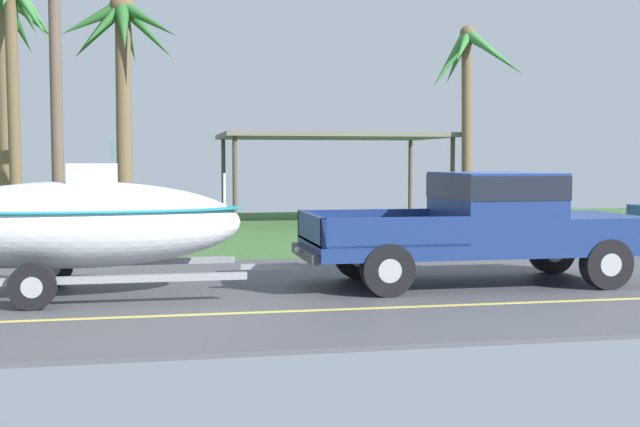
{
  "coord_description": "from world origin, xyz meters",
  "views": [
    {
      "loc": [
        -5.96,
        -12.51,
        2.04
      ],
      "look_at": [
        -3.38,
        0.48,
        1.16
      ],
      "focal_mm": 45.66,
      "sensor_mm": 36.0,
      "label": 1
    }
  ],
  "objects_px": {
    "palm_tree_far_left": "(10,29)",
    "utility_pole": "(55,56)",
    "palm_tree_near_left": "(469,76)",
    "palm_tree_near_right": "(4,50)",
    "boat_on_trailer": "(75,224)",
    "palm_tree_mid": "(123,55)",
    "pickup_truck_towing": "(492,222)",
    "carport_awning": "(332,138)"
  },
  "relations": [
    {
      "from": "pickup_truck_towing",
      "to": "palm_tree_mid",
      "type": "xyz_separation_m",
      "value": [
        -6.22,
        8.19,
        3.6
      ]
    },
    {
      "from": "palm_tree_near_right",
      "to": "palm_tree_far_left",
      "type": "distance_m",
      "value": 3.79
    },
    {
      "from": "palm_tree_mid",
      "to": "pickup_truck_towing",
      "type": "bearing_deg",
      "value": -52.79
    },
    {
      "from": "palm_tree_mid",
      "to": "palm_tree_near_right",
      "type": "bearing_deg",
      "value": 127.67
    },
    {
      "from": "palm_tree_mid",
      "to": "palm_tree_far_left",
      "type": "bearing_deg",
      "value": 162.24
    },
    {
      "from": "palm_tree_near_left",
      "to": "palm_tree_near_right",
      "type": "height_order",
      "value": "palm_tree_near_right"
    },
    {
      "from": "pickup_truck_towing",
      "to": "palm_tree_near_left",
      "type": "xyz_separation_m",
      "value": [
        3.67,
        10.41,
        3.51
      ]
    },
    {
      "from": "palm_tree_mid",
      "to": "utility_pole",
      "type": "xyz_separation_m",
      "value": [
        -1.17,
        -3.52,
        -0.5
      ]
    },
    {
      "from": "boat_on_trailer",
      "to": "utility_pole",
      "type": "xyz_separation_m",
      "value": [
        -0.77,
        4.66,
        3.03
      ]
    },
    {
      "from": "palm_tree_mid",
      "to": "utility_pole",
      "type": "distance_m",
      "value": 3.75
    },
    {
      "from": "pickup_truck_towing",
      "to": "palm_tree_near_left",
      "type": "bearing_deg",
      "value": 70.59
    },
    {
      "from": "carport_awning",
      "to": "palm_tree_near_right",
      "type": "xyz_separation_m",
      "value": [
        -9.84,
        -0.28,
        2.5
      ]
    },
    {
      "from": "pickup_truck_towing",
      "to": "palm_tree_mid",
      "type": "distance_m",
      "value": 10.89
    },
    {
      "from": "utility_pole",
      "to": "boat_on_trailer",
      "type": "bearing_deg",
      "value": -80.56
    },
    {
      "from": "boat_on_trailer",
      "to": "utility_pole",
      "type": "relative_size",
      "value": 0.77
    },
    {
      "from": "pickup_truck_towing",
      "to": "boat_on_trailer",
      "type": "bearing_deg",
      "value": -180.0
    },
    {
      "from": "pickup_truck_towing",
      "to": "utility_pole",
      "type": "distance_m",
      "value": 9.27
    },
    {
      "from": "palm_tree_near_left",
      "to": "palm_tree_near_right",
      "type": "distance_m",
      "value": 13.66
    },
    {
      "from": "pickup_truck_towing",
      "to": "palm_tree_near_left",
      "type": "distance_m",
      "value": 11.58
    },
    {
      "from": "pickup_truck_towing",
      "to": "palm_tree_near_right",
      "type": "height_order",
      "value": "palm_tree_near_right"
    },
    {
      "from": "boat_on_trailer",
      "to": "palm_tree_far_left",
      "type": "bearing_deg",
      "value": 104.6
    },
    {
      "from": "pickup_truck_towing",
      "to": "boat_on_trailer",
      "type": "distance_m",
      "value": 6.61
    },
    {
      "from": "boat_on_trailer",
      "to": "carport_awning",
      "type": "distance_m",
      "value": 14.76
    },
    {
      "from": "palm_tree_far_left",
      "to": "utility_pole",
      "type": "relative_size",
      "value": 0.85
    },
    {
      "from": "palm_tree_near_left",
      "to": "boat_on_trailer",
      "type": "bearing_deg",
      "value": -134.65
    },
    {
      "from": "palm_tree_far_left",
      "to": "utility_pole",
      "type": "xyz_separation_m",
      "value": [
        1.59,
        -4.41,
        -1.17
      ]
    },
    {
      "from": "palm_tree_near_left",
      "to": "palm_tree_mid",
      "type": "xyz_separation_m",
      "value": [
        -9.88,
        -2.22,
        0.09
      ]
    },
    {
      "from": "boat_on_trailer",
      "to": "palm_tree_mid",
      "type": "relative_size",
      "value": 1.0
    },
    {
      "from": "boat_on_trailer",
      "to": "palm_tree_far_left",
      "type": "height_order",
      "value": "palm_tree_far_left"
    },
    {
      "from": "palm_tree_near_right",
      "to": "palm_tree_mid",
      "type": "height_order",
      "value": "palm_tree_near_right"
    },
    {
      "from": "palm_tree_near_left",
      "to": "utility_pole",
      "type": "bearing_deg",
      "value": -152.54
    },
    {
      "from": "palm_tree_near_left",
      "to": "pickup_truck_towing",
      "type": "bearing_deg",
      "value": -109.41
    },
    {
      "from": "boat_on_trailer",
      "to": "palm_tree_far_left",
      "type": "relative_size",
      "value": 0.9
    },
    {
      "from": "pickup_truck_towing",
      "to": "carport_awning",
      "type": "bearing_deg",
      "value": 89.66
    },
    {
      "from": "palm_tree_mid",
      "to": "boat_on_trailer",
      "type": "bearing_deg",
      "value": -92.79
    },
    {
      "from": "palm_tree_near_right",
      "to": "utility_pole",
      "type": "bearing_deg",
      "value": -73.7
    },
    {
      "from": "boat_on_trailer",
      "to": "palm_tree_mid",
      "type": "xyz_separation_m",
      "value": [
        0.4,
        8.19,
        3.53
      ]
    },
    {
      "from": "palm_tree_near_right",
      "to": "pickup_truck_towing",
      "type": "bearing_deg",
      "value": -52.62
    },
    {
      "from": "palm_tree_near_right",
      "to": "boat_on_trailer",
      "type": "bearing_deg",
      "value": -76.16
    },
    {
      "from": "boat_on_trailer",
      "to": "palm_tree_near_left",
      "type": "height_order",
      "value": "palm_tree_near_left"
    },
    {
      "from": "boat_on_trailer",
      "to": "utility_pole",
      "type": "height_order",
      "value": "utility_pole"
    },
    {
      "from": "palm_tree_near_left",
      "to": "utility_pole",
      "type": "height_order",
      "value": "utility_pole"
    }
  ]
}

